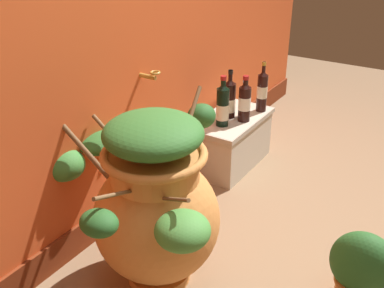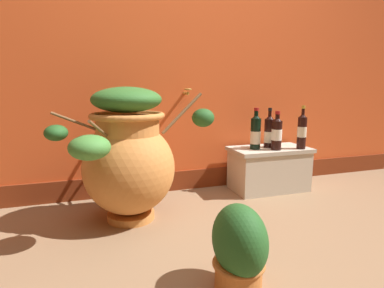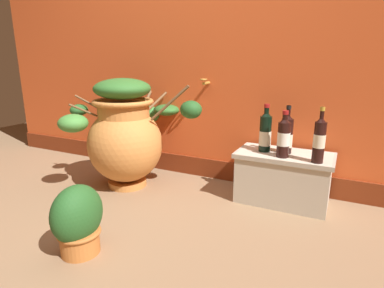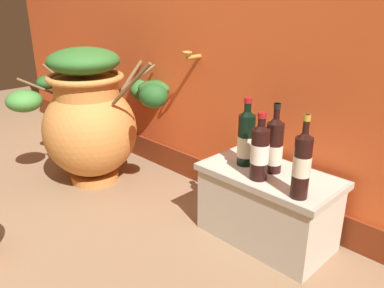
# 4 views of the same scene
# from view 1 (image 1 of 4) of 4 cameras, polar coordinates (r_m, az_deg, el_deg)

# --- Properties ---
(ground_plane) EXTENTS (7.00, 7.00, 0.00)m
(ground_plane) POSITION_cam_1_polar(r_m,az_deg,el_deg) (2.36, 15.99, -15.15)
(ground_plane) COLOR #896B4C
(terracotta_urn) EXTENTS (1.05, 1.01, 0.83)m
(terracotta_urn) POSITION_cam_1_polar(r_m,az_deg,el_deg) (2.01, -4.93, -7.29)
(terracotta_urn) COLOR #CC7F3D
(terracotta_urn) RESTS_ON ground_plane
(stone_ledge) EXTENTS (0.63, 0.35, 0.35)m
(stone_ledge) POSITION_cam_1_polar(r_m,az_deg,el_deg) (3.07, 4.86, 0.59)
(stone_ledge) COLOR beige
(stone_ledge) RESTS_ON ground_plane
(wine_bottle_left) EXTENTS (0.08, 0.08, 0.32)m
(wine_bottle_left) POSITION_cam_1_polar(r_m,az_deg,el_deg) (2.96, 4.74, 5.70)
(wine_bottle_left) COLOR black
(wine_bottle_left) RESTS_ON stone_ledge
(wine_bottle_middle) EXTENTS (0.08, 0.08, 0.32)m
(wine_bottle_middle) POSITION_cam_1_polar(r_m,az_deg,el_deg) (2.84, 3.87, 4.90)
(wine_bottle_middle) COLOR black
(wine_bottle_middle) RESTS_ON stone_ledge
(wine_bottle_right) EXTENTS (0.08, 0.08, 0.30)m
(wine_bottle_right) POSITION_cam_1_polar(r_m,az_deg,el_deg) (2.92, 6.63, 5.42)
(wine_bottle_right) COLOR black
(wine_bottle_right) RESTS_ON stone_ledge
(wine_bottle_back) EXTENTS (0.07, 0.07, 0.34)m
(wine_bottle_back) POSITION_cam_1_polar(r_m,az_deg,el_deg) (3.08, 8.80, 6.71)
(wine_bottle_back) COLOR black
(wine_bottle_back) RESTS_ON stone_ledge
(potted_shrub) EXTENTS (0.22, 0.29, 0.36)m
(potted_shrub) POSITION_cam_1_polar(r_m,az_deg,el_deg) (2.15, 20.56, -14.60)
(potted_shrub) COLOR #C17033
(potted_shrub) RESTS_ON ground_plane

